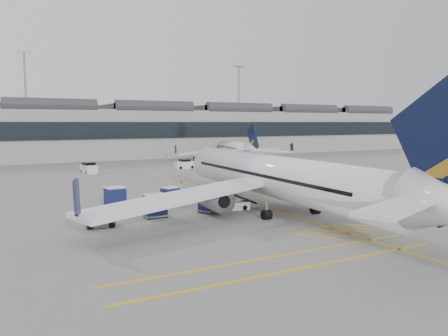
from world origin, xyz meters
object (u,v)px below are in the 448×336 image
airliner_main (280,178)px  belt_loader (227,203)px  ramp_agent_a (228,196)px  ramp_agent_b (209,204)px  pushback_tug (101,220)px  baggage_cart_a (170,195)px

airliner_main → belt_loader: 5.71m
ramp_agent_a → ramp_agent_b: bearing=178.7°
ramp_agent_b → pushback_tug: 9.93m
airliner_main → baggage_cart_a: 11.61m
airliner_main → ramp_agent_b: airliner_main is taller
belt_loader → baggage_cart_a: 6.37m
belt_loader → ramp_agent_a: size_ratio=2.64×
airliner_main → ramp_agent_b: size_ratio=25.63×
ramp_agent_b → pushback_tug: (-9.89, -0.84, -0.24)m
pushback_tug → belt_loader: bearing=19.0°
belt_loader → ramp_agent_a: belt_loader is taller
belt_loader → ramp_agent_b: (-2.20, -0.62, 0.23)m
ramp_agent_a → ramp_agent_b: (-3.42, -2.61, -0.13)m
airliner_main → pushback_tug: size_ratio=16.59×
baggage_cart_a → pushback_tug: 10.67m
baggage_cart_a → ramp_agent_a: 5.86m
ramp_agent_b → airliner_main: bearing=141.7°
baggage_cart_a → ramp_agent_b: (1.52, -5.78, -0.13)m
belt_loader → ramp_agent_b: bearing=-153.2°
ramp_agent_a → belt_loader: bearing=-160.1°
baggage_cart_a → ramp_agent_a: bearing=-51.7°
pushback_tug → airliner_main: bearing=4.4°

